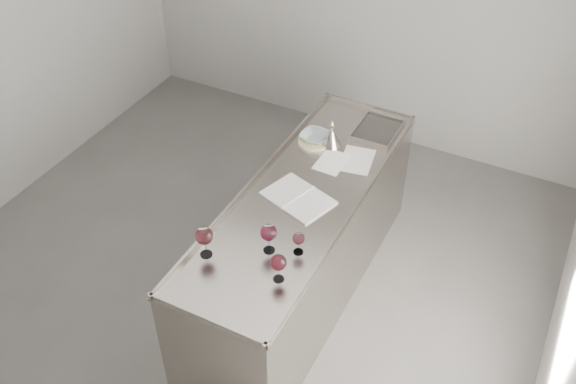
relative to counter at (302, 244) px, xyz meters
The scene contains 12 objects.
room_shell 1.10m from the counter, 148.97° to the right, with size 4.54×5.04×2.84m.
counter is the anchor object (origin of this frame).
wine_glass_left 1.02m from the counter, 109.74° to the right, with size 0.11×0.11×0.21m.
wine_glass_middle 0.83m from the counter, 85.42° to the right, with size 0.10×0.10×0.20m.
wine_glass_right 0.98m from the counter, 74.61° to the right, with size 0.10×0.10×0.19m.
wine_glass_small 0.79m from the counter, 67.12° to the right, with size 0.08×0.08×0.16m.
notebook 0.48m from the counter, 103.78° to the right, with size 0.51×0.43×0.02m.
loose_paper_top 0.72m from the counter, 71.31° to the left, with size 0.22×0.31×0.00m, color silver.
loose_paper_under 0.63m from the counter, 86.51° to the left, with size 0.19×0.27×0.00m, color white.
trivet 0.77m from the counter, 107.96° to the left, with size 0.25×0.25×0.02m, color beige.
ceramic_bowl 0.80m from the counter, 107.96° to the left, with size 0.21×0.21×0.05m, color #90A1A7.
wine_funnel 0.80m from the counter, 96.22° to the left, with size 0.15×0.15×0.22m.
Camera 1 is at (1.90, -2.65, 3.72)m, focal length 40.00 mm.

